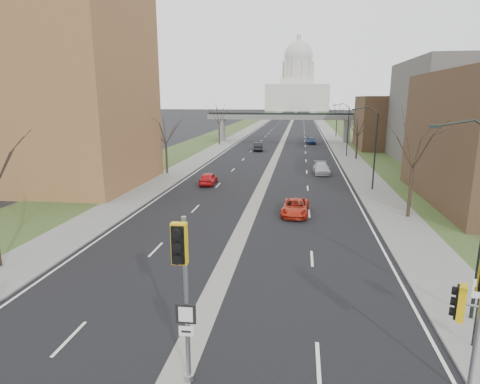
% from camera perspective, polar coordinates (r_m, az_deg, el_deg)
% --- Properties ---
extents(road_surface, '(20.00, 600.00, 0.01)m').
position_cam_1_polar(road_surface, '(161.70, 7.26, 9.67)').
color(road_surface, black).
rests_on(road_surface, ground).
extents(median_strip, '(1.20, 600.00, 0.02)m').
position_cam_1_polar(median_strip, '(161.70, 7.26, 9.67)').
color(median_strip, gray).
rests_on(median_strip, ground).
extents(sidewalk_right, '(4.00, 600.00, 0.12)m').
position_cam_1_polar(sidewalk_right, '(161.83, 11.57, 9.54)').
color(sidewalk_right, gray).
rests_on(sidewalk_right, ground).
extents(sidewalk_left, '(4.00, 600.00, 0.12)m').
position_cam_1_polar(sidewalk_left, '(162.44, 2.96, 9.79)').
color(sidewalk_left, gray).
rests_on(sidewalk_left, ground).
extents(grass_verge_right, '(8.00, 600.00, 0.10)m').
position_cam_1_polar(grass_verge_right, '(162.24, 13.71, 9.44)').
color(grass_verge_right, '#334821').
rests_on(grass_verge_right, ground).
extents(grass_verge_left, '(8.00, 600.00, 0.10)m').
position_cam_1_polar(grass_verge_left, '(163.14, 0.84, 9.82)').
color(grass_verge_left, '#334821').
rests_on(grass_verge_left, ground).
extents(apartment_building, '(25.00, 16.00, 22.00)m').
position_cam_1_polar(apartment_building, '(51.16, -28.21, 13.25)').
color(apartment_building, '#8E5E38').
rests_on(apartment_building, ground).
extents(commercial_block_mid, '(18.00, 22.00, 15.00)m').
position_cam_1_polar(commercial_block_mid, '(67.76, 29.75, 9.71)').
color(commercial_block_mid, '#5B5853').
rests_on(commercial_block_mid, ground).
extents(commercial_block_far, '(14.00, 14.00, 10.00)m').
position_cam_1_polar(commercial_block_far, '(83.44, 21.29, 9.14)').
color(commercial_block_far, '#4F3924').
rests_on(commercial_block_far, ground).
extents(pedestrian_bridge, '(34.00, 3.00, 6.45)m').
position_cam_1_polar(pedestrian_bridge, '(91.57, 6.15, 10.13)').
color(pedestrian_bridge, slate).
rests_on(pedestrian_bridge, ground).
extents(capitol, '(48.00, 42.00, 55.75)m').
position_cam_1_polar(capitol, '(331.51, 8.17, 14.60)').
color(capitol, silver).
rests_on(capitol, ground).
extents(streetlight_near, '(2.61, 0.20, 8.70)m').
position_cam_1_polar(streetlight_near, '(18.87, 30.05, 3.37)').
color(streetlight_near, black).
rests_on(streetlight_near, sidewalk_right).
extents(streetlight_mid, '(2.61, 0.20, 8.70)m').
position_cam_1_polar(streetlight_mid, '(43.99, 17.87, 9.12)').
color(streetlight_mid, black).
rests_on(streetlight_mid, sidewalk_right).
extents(streetlight_far, '(2.61, 0.20, 8.70)m').
position_cam_1_polar(streetlight_far, '(69.75, 14.55, 10.60)').
color(streetlight_far, black).
rests_on(streetlight_far, sidewalk_right).
extents(tree_left_b, '(6.75, 6.75, 8.81)m').
position_cam_1_polar(tree_left_b, '(52.34, -10.59, 9.27)').
color(tree_left_b, '#382B21').
rests_on(tree_left_b, sidewalk_left).
extents(tree_left_c, '(7.65, 7.65, 9.99)m').
position_cam_1_polar(tree_left_c, '(85.13, -3.02, 11.44)').
color(tree_left_c, '#382B21').
rests_on(tree_left_c, sidewalk_left).
extents(tree_right_a, '(7.20, 7.20, 9.40)m').
position_cam_1_polar(tree_right_a, '(34.66, 23.70, 7.19)').
color(tree_right_a, '#382B21').
rests_on(tree_right_a, sidewalk_right).
extents(tree_right_b, '(6.30, 6.30, 8.22)m').
position_cam_1_polar(tree_right_b, '(67.06, 16.48, 9.42)').
color(tree_right_b, '#382B21').
rests_on(tree_right_b, sidewalk_right).
extents(tree_right_c, '(7.65, 7.65, 9.99)m').
position_cam_1_polar(tree_right_c, '(106.76, 13.68, 11.45)').
color(tree_right_c, '#382B21').
rests_on(tree_right_c, sidewalk_right).
extents(signal_pole_median, '(0.69, 0.97, 5.96)m').
position_cam_1_polar(signal_pole_median, '(13.09, -8.15, -11.49)').
color(signal_pole_median, gray).
rests_on(signal_pole_median, ground).
extents(signal_pole_right, '(0.91, 1.25, 5.45)m').
position_cam_1_polar(signal_pole_right, '(14.65, 30.40, -13.01)').
color(signal_pole_right, gray).
rests_on(signal_pole_right, ground).
extents(speed_limit_sign, '(0.61, 0.07, 2.82)m').
position_cam_1_polar(speed_limit_sign, '(18.30, 30.80, -13.10)').
color(speed_limit_sign, black).
rests_on(speed_limit_sign, sidewalk_right).
extents(car_left_near, '(1.81, 4.18, 1.41)m').
position_cam_1_polar(car_left_near, '(45.81, -4.52, 1.95)').
color(car_left_near, red).
rests_on(car_left_near, ground).
extents(car_left_far, '(2.20, 4.85, 1.54)m').
position_cam_1_polar(car_left_far, '(75.75, 2.58, 6.48)').
color(car_left_far, black).
rests_on(car_left_far, ground).
extents(car_right_near, '(2.40, 4.79, 1.30)m').
position_cam_1_polar(car_right_near, '(34.09, 7.87, -2.15)').
color(car_right_near, red).
rests_on(car_right_near, ground).
extents(car_right_mid, '(2.20, 4.96, 1.41)m').
position_cam_1_polar(car_right_mid, '(53.26, 11.51, 3.31)').
color(car_right_mid, '#BBBBC3').
rests_on(car_right_mid, ground).
extents(car_right_far, '(2.31, 4.53, 1.48)m').
position_cam_1_polar(car_right_far, '(88.43, 10.05, 7.23)').
color(car_right_far, navy).
rests_on(car_right_far, ground).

